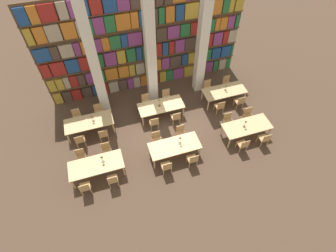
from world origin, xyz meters
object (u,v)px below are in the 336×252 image
at_px(chair_0, 85,188).
at_px(chair_14, 103,134).
at_px(chair_12, 80,140).
at_px(chair_18, 176,117).
at_px(chair_3, 107,150).
at_px(chair_17, 146,101).
at_px(desk_lamp_4, 159,101).
at_px(chair_22, 240,102).
at_px(reading_table_4, 161,106).
at_px(chair_20, 220,106).
at_px(chair_23, 227,83).
at_px(pillar_center, 150,52).
at_px(pillar_right, 202,42).
at_px(chair_7, 181,133).
at_px(chair_2, 113,180).
at_px(reading_table_3, 89,123).
at_px(chair_1, 81,157).
at_px(reading_table_5, 224,91).
at_px(desk_lamp_2, 245,123).
at_px(reading_table_2, 247,127).
at_px(chair_5, 157,139).
at_px(chair_16, 154,123).
at_px(pillar_left, 94,63).
at_px(chair_8, 243,145).
at_px(reading_table_1, 175,146).
at_px(desk_lamp_1, 180,139).
at_px(chair_6, 193,159).
at_px(chair_15, 99,111).
at_px(chair_4, 167,167).
at_px(chair_9, 228,120).
at_px(chair_11, 248,115).
at_px(chair_21, 208,87).
at_px(chair_10, 265,139).
at_px(reading_table_0, 96,166).
at_px(desk_lamp_5, 226,87).
at_px(chair_13, 77,116).
at_px(chair_19, 167,96).
at_px(desk_lamp_3, 92,117).
at_px(desk_lamp_0, 102,158).

xyz_separation_m(chair_0, chair_14, (1.15, 2.50, 0.00)).
height_order(chair_12, chair_18, same).
bearing_deg(chair_3, chair_17, -135.24).
distance_m(desk_lamp_4, chair_22, 4.29).
bearing_deg(reading_table_4, chair_20, -14.61).
bearing_deg(chair_23, chair_12, 10.57).
height_order(pillar_center, reading_table_4, pillar_center).
relative_size(pillar_right, chair_7, 6.67).
relative_size(chair_2, reading_table_3, 0.39).
relative_size(chair_1, reading_table_5, 0.39).
bearing_deg(reading_table_3, chair_0, -100.35).
bearing_deg(desk_lamp_2, reading_table_2, 1.42).
bearing_deg(chair_3, chair_22, -172.65).
distance_m(chair_18, chair_22, 3.56).
distance_m(chair_5, reading_table_4, 1.94).
bearing_deg(chair_22, chair_16, -179.87).
bearing_deg(desk_lamp_2, chair_5, 169.54).
xyz_separation_m(pillar_left, chair_8, (5.65, -4.71, -2.51)).
distance_m(pillar_center, desk_lamp_2, 5.56).
height_order(reading_table_1, desk_lamp_1, desk_lamp_1).
height_order(pillar_left, chair_6, pillar_left).
bearing_deg(chair_7, reading_table_3, -23.80).
relative_size(chair_5, chair_15, 1.00).
bearing_deg(pillar_right, chair_4, -125.26).
bearing_deg(chair_1, chair_16, -165.86).
relative_size(chair_9, chair_11, 1.00).
bearing_deg(pillar_center, chair_15, -168.92).
bearing_deg(chair_0, chair_21, 29.41).
relative_size(reading_table_1, reading_table_4, 1.00).
distance_m(chair_15, chair_20, 6.23).
distance_m(chair_2, chair_14, 2.50).
distance_m(reading_table_1, chair_16, 1.85).
bearing_deg(chair_3, chair_10, 167.29).
bearing_deg(reading_table_0, chair_9, 6.27).
bearing_deg(chair_2, chair_14, 89.91).
relative_size(chair_3, chair_16, 1.00).
height_order(chair_1, chair_21, same).
distance_m(reading_table_0, desk_lamp_5, 7.66).
relative_size(chair_1, chair_6, 1.00).
relative_size(chair_1, chair_17, 1.00).
bearing_deg(chair_8, chair_12, 160.28).
bearing_deg(chair_18, chair_13, 161.47).
bearing_deg(reading_table_2, chair_19, 131.89).
distance_m(pillar_right, chair_14, 6.58).
xyz_separation_m(pillar_left, desk_lamp_3, (-0.70, -1.40, -1.97)).
bearing_deg(desk_lamp_0, chair_3, 73.13).
relative_size(pillar_right, chair_4, 6.67).
relative_size(chair_7, reading_table_5, 0.39).
bearing_deg(desk_lamp_4, chair_19, 51.53).
bearing_deg(chair_2, reading_table_1, 13.28).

